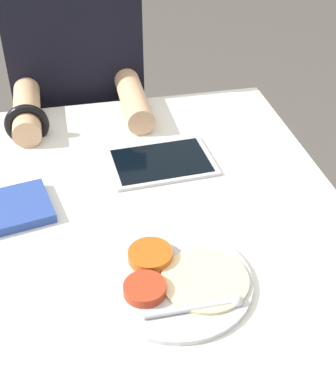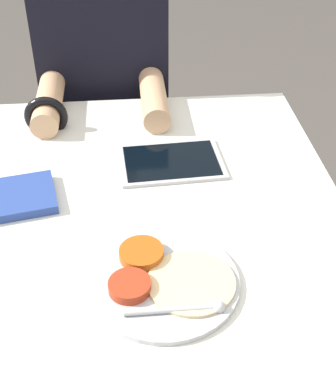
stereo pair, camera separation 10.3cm
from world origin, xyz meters
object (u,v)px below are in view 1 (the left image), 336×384
(thali_tray, at_px, (176,279))
(red_notebook, at_px, (6,211))
(person_diner, at_px, (81,128))
(tablet_device, at_px, (161,162))

(thali_tray, height_order, red_notebook, thali_tray)
(red_notebook, bearing_deg, thali_tray, -41.15)
(red_notebook, bearing_deg, person_diner, 72.58)
(red_notebook, xyz_separation_m, tablet_device, (0.35, 0.11, -0.00))
(red_notebook, height_order, tablet_device, red_notebook)
(thali_tray, distance_m, red_notebook, 0.40)
(red_notebook, bearing_deg, tablet_device, 18.18)
(tablet_device, bearing_deg, person_diner, 108.71)
(tablet_device, bearing_deg, thali_tray, -97.65)
(thali_tray, relative_size, tablet_device, 1.08)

